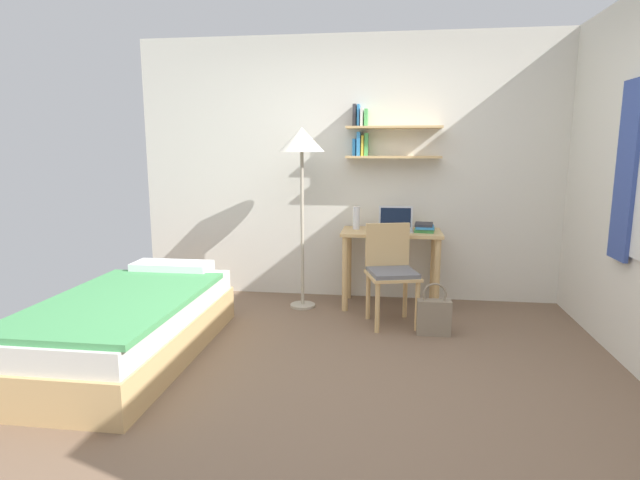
% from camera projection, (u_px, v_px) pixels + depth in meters
% --- Properties ---
extents(ground_plane, '(5.28, 5.28, 0.00)m').
position_uv_depth(ground_plane, '(333.00, 381.00, 3.34)').
color(ground_plane, brown).
extents(wall_back, '(4.40, 0.27, 2.60)m').
position_uv_depth(wall_back, '(357.00, 169.00, 5.08)').
color(wall_back, silver).
rests_on(wall_back, ground_plane).
extents(bed, '(0.97, 1.96, 0.54)m').
position_uv_depth(bed, '(130.00, 325.00, 3.70)').
color(bed, tan).
rests_on(bed, ground_plane).
extents(desk, '(0.94, 0.51, 0.74)m').
position_uv_depth(desk, '(391.00, 247.00, 4.84)').
color(desk, tan).
rests_on(desk, ground_plane).
extents(desk_chair, '(0.51, 0.51, 0.86)m').
position_uv_depth(desk_chair, '(391.00, 269.00, 4.39)').
color(desk_chair, tan).
rests_on(desk_chair, ground_plane).
extents(standing_lamp, '(0.42, 0.42, 1.70)m').
position_uv_depth(standing_lamp, '(302.00, 149.00, 4.66)').
color(standing_lamp, '#B2A893').
rests_on(standing_lamp, ground_plane).
extents(laptop, '(0.33, 0.23, 0.23)m').
position_uv_depth(laptop, '(395.00, 224.00, 4.83)').
color(laptop, '#B7BABF').
rests_on(laptop, desk).
extents(water_bottle, '(0.07, 0.07, 0.22)m').
position_uv_depth(water_bottle, '(356.00, 218.00, 4.89)').
color(water_bottle, silver).
rests_on(water_bottle, desk).
extents(book_stack, '(0.20, 0.25, 0.08)m').
position_uv_depth(book_stack, '(424.00, 227.00, 4.76)').
color(book_stack, '#4CA856').
rests_on(book_stack, desk).
extents(handbag, '(0.27, 0.11, 0.44)m').
position_uv_depth(handbag, '(434.00, 316.00, 4.16)').
color(handbag, gray).
rests_on(handbag, ground_plane).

